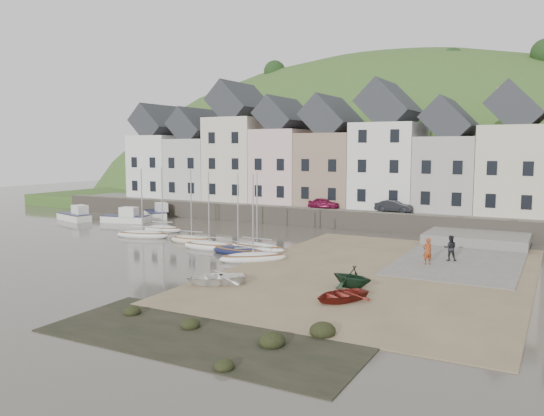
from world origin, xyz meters
The scene contains 26 objects.
ground centered at (0.00, 0.00, 0.00)m, with size 160.00×160.00×0.00m, color #433D34.
quay_land centered at (0.00, 32.00, 0.75)m, with size 90.00×30.00×1.50m, color #3E5F26.
quay_street centered at (0.00, 20.50, 1.55)m, with size 70.00×7.00×0.10m, color slate.
seawall centered at (0.00, 17.00, 0.90)m, with size 70.00×1.20×1.80m, color slate.
beach centered at (11.00, 0.00, 0.03)m, with size 18.00×26.00×0.06m, color #736146.
slipway centered at (15.00, 8.00, 0.06)m, with size 8.00×18.00×0.12m, color slate.
hillside centered at (-5.00, 60.00, -17.99)m, with size 134.40×84.00×84.00m.
townhouse_terrace centered at (1.76, 24.00, 7.32)m, with size 61.05×8.00×13.93m.
sailboat_0 centered at (-11.75, 3.54, 0.26)m, with size 5.16×2.77×6.32m.
sailboat_1 centered at (-12.27, 6.91, 0.27)m, with size 4.00×2.29×6.32m.
sailboat_2 centered at (-6.25, 3.37, 0.27)m, with size 4.09×1.83×6.32m.
sailboat_3 centered at (0.35, 2.89, 0.26)m, with size 4.90×1.72×6.32m.
sailboat_4 centered at (-3.28, 1.67, 0.26)m, with size 4.57×1.91×6.32m.
sailboat_5 centered at (-0.14, 0.90, 0.26)m, with size 4.56×1.68×6.32m.
sailboat_6 centered at (2.05, -0.63, 0.26)m, with size 4.65×4.24×6.32m.
motorboat_0 centered at (-19.85, 10.09, 0.58)m, with size 5.23×2.83×1.70m.
motorboat_1 centered at (-25.98, 8.79, 0.58)m, with size 5.24×3.06×1.70m.
motorboat_2 centered at (-19.71, 14.89, 0.58)m, with size 4.82×4.35×1.70m.
rowboat_white centered at (3.50, -7.47, 0.42)m, with size 2.46×3.44×0.71m, color white.
rowboat_green centered at (10.82, -4.65, 0.72)m, with size 2.15×2.49×1.31m, color black.
rowboat_red centered at (11.21, -7.44, 0.38)m, with size 2.20×3.08×0.64m, color maroon.
person_red centered at (13.23, 3.45, 1.02)m, with size 0.66×0.43×1.81m, color #953D1B.
person_dark centered at (14.36, 5.42, 1.01)m, with size 0.86×0.67×1.77m, color black.
car_left centered at (-1.07, 19.50, 2.16)m, with size 1.31×3.26×1.11m, color maroon.
car_right centered at (6.43, 19.50, 2.21)m, with size 1.28×3.67×1.21m, color black.
shore_rocks centered at (8.84, -14.63, 0.10)m, with size 14.00×6.04×0.72m.
Camera 1 is at (21.04, -33.29, 7.92)m, focal length 36.01 mm.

